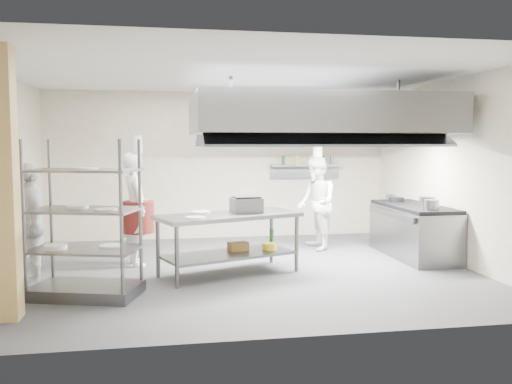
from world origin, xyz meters
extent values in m
plane|color=#39393C|center=(0.00, 0.00, 0.00)|extent=(7.00, 7.00, 0.00)
plane|color=silver|center=(0.00, 0.00, 3.00)|extent=(7.00, 7.00, 0.00)
plane|color=#B0A38C|center=(0.00, 3.00, 1.50)|extent=(7.00, 0.00, 7.00)
plane|color=#B0A38C|center=(3.50, 0.00, 1.50)|extent=(0.00, 6.00, 6.00)
cube|color=tan|center=(-2.90, -1.90, 1.50)|extent=(0.30, 0.30, 3.00)
cube|color=slate|center=(1.30, 0.40, 2.40)|extent=(4.00, 2.50, 0.60)
cube|color=white|center=(0.40, 0.40, 2.08)|extent=(1.60, 0.12, 0.04)
cube|color=white|center=(2.20, 0.40, 2.08)|extent=(1.60, 0.12, 0.04)
cube|color=slate|center=(1.80, 2.84, 1.50)|extent=(1.50, 0.28, 0.04)
cube|color=slate|center=(-0.22, -0.24, 0.88)|extent=(2.29, 1.57, 0.06)
cube|color=slate|center=(-0.22, -0.24, 0.30)|extent=(2.10, 1.43, 0.04)
cube|color=slate|center=(3.08, 0.50, 0.42)|extent=(0.80, 2.00, 0.84)
cube|color=black|center=(3.08, 0.50, 0.87)|extent=(0.78, 1.96, 0.06)
imported|color=silver|center=(-1.61, 0.65, 0.90)|extent=(0.59, 0.75, 1.80)
imported|color=silver|center=(1.60, 1.41, 0.86)|extent=(0.67, 0.85, 1.72)
imported|color=silver|center=(-3.00, -0.29, 0.84)|extent=(0.71, 1.07, 1.68)
cube|color=slate|center=(0.06, -0.10, 1.02)|extent=(0.49, 0.40, 0.22)
cube|color=#8C5E38|center=(-0.06, -0.07, 0.38)|extent=(0.33, 0.26, 0.13)
cylinder|color=gray|center=(3.12, 0.11, 0.99)|extent=(0.26, 0.26, 0.18)
cylinder|color=white|center=(-2.16, -1.10, 0.64)|extent=(0.28, 0.28, 0.05)
camera|label=1|loc=(-1.18, -8.15, 1.93)|focal=38.00mm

